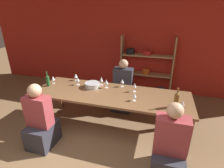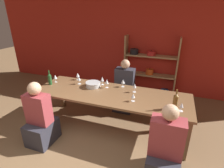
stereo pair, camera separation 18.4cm
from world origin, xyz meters
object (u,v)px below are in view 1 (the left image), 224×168
Objects in this scene: wine_bottle_dark at (177,99)px; wine_glass_red_b at (183,103)px; person_near_a at (41,124)px; wine_bottle_green at (48,80)px; wine_glass_empty_e at (135,85)px; dining_table at (111,96)px; wine_glass_empty_d at (53,78)px; person_far_a at (123,91)px; mixing_bowl at (92,85)px; wine_glass_white_a at (101,79)px; wine_glass_red_c at (78,80)px; wine_glass_red_a at (134,95)px; wine_glass_empty_b at (76,76)px; person_near_b at (169,150)px; wine_glass_empty_a at (106,82)px; wine_glass_empty_c at (122,81)px; shelf_unit at (145,70)px.

wine_glass_red_b is at bearing -20.94° from wine_bottle_dark.
person_near_a is at bearing -163.78° from wine_bottle_dark.
wine_glass_empty_e is at bearing 7.47° from wine_bottle_green.
person_near_a is (-1.01, -0.83, -0.27)m from dining_table.
person_near_a is (0.32, -0.95, -0.46)m from wine_glass_empty_d.
wine_bottle_dark is 0.27× the size of person_far_a.
wine_glass_white_a is at bearing 49.64° from mixing_bowl.
wine_bottle_green reaches higher than dining_table.
wine_glass_white_a reaches higher than wine_glass_red_c.
wine_glass_empty_b is at bearing 157.71° from wine_glass_red_a.
person_near_a reaches higher than dining_table.
wine_glass_red_c is 0.13× the size of person_near_b.
person_far_a is at bearing 137.81° from wine_bottle_dark.
mixing_bowl is 1.76m from wine_glass_red_b.
wine_bottle_green is 0.62m from wine_glass_red_c.
wine_glass_red_a is 0.78× the size of wine_glass_empty_a.
mixing_bowl is 1.66m from wine_bottle_dark.
wine_bottle_dark is at bearing -2.29° from wine_glass_red_a.
wine_glass_empty_d reaches higher than wine_glass_red_a.
wine_glass_empty_e is 0.15× the size of person_near_a.
wine_glass_empty_c and wine_glass_red_c have the same top height.
shelf_unit is at bearing 64.48° from wine_glass_white_a.
shelf_unit reaches higher than wine_glass_white_a.
wine_glass_red_b is 0.83× the size of wine_glass_white_a.
mixing_bowl is 0.27× the size of person_near_b.
shelf_unit is 4.78× the size of wine_bottle_dark.
wine_bottle_dark reaches higher than wine_bottle_green.
person_near_a is 2.12m from person_near_b.
wine_glass_empty_e reaches higher than wine_glass_red_a.
wine_bottle_green is 2.64m from wine_glass_red_b.
wine_glass_empty_a and wine_glass_white_a have the same top height.
wine_glass_empty_a reaches higher than dining_table.
dining_table is 17.63× the size of wine_glass_empty_d.
shelf_unit is 2.24m from wine_bottle_dark.
wine_glass_white_a reaches higher than dining_table.
person_near_a reaches higher than wine_glass_red_a.
shelf_unit reaches higher than dining_table.
wine_glass_red_b is 1.50m from wine_glass_empty_a.
wine_bottle_green is 1.78× the size of wine_glass_empty_e.
shelf_unit reaches higher than wine_bottle_green.
dining_table is at bearing 39.59° from person_near_a.
wine_glass_empty_c is at bearing 100.57° from person_far_a.
dining_table is 18.86× the size of wine_glass_red_c.
wine_glass_red_a is (-0.69, 0.03, -0.04)m from wine_bottle_dark.
shelf_unit is 5.17× the size of mixing_bowl.
person_near_b is at bearing -29.11° from wine_glass_red_c.
dining_table is 1.42m from person_near_b.
mixing_bowl is 0.30m from wine_glass_empty_a.
person_far_a is at bearing 70.08° from wine_glass_empty_a.
wine_glass_empty_b is (-0.79, 0.19, -0.02)m from wine_glass_empty_a.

